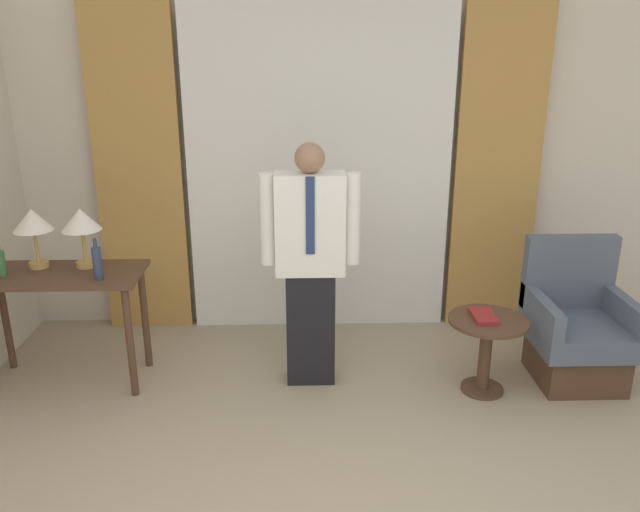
# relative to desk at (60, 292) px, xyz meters

# --- Properties ---
(wall_back) EXTENTS (10.00, 0.06, 2.70)m
(wall_back) POSITION_rel_desk_xyz_m (1.76, 1.04, 0.69)
(wall_back) COLOR beige
(wall_back) RESTS_ON ground_plane
(curtain_sheer_center) EXTENTS (2.05, 0.06, 2.58)m
(curtain_sheer_center) POSITION_rel_desk_xyz_m (1.76, 0.91, 0.63)
(curtain_sheer_center) COLOR white
(curtain_sheer_center) RESTS_ON ground_plane
(curtain_drape_left) EXTENTS (0.67, 0.06, 2.58)m
(curtain_drape_left) POSITION_rel_desk_xyz_m (0.36, 0.91, 0.63)
(curtain_drape_left) COLOR #B28442
(curtain_drape_left) RESTS_ON ground_plane
(curtain_drape_right) EXTENTS (0.67, 0.06, 2.58)m
(curtain_drape_right) POSITION_rel_desk_xyz_m (3.15, 0.91, 0.63)
(curtain_drape_right) COLOR #B28442
(curtain_drape_right) RESTS_ON ground_plane
(desk) EXTENTS (1.10, 0.53, 0.80)m
(desk) POSITION_rel_desk_xyz_m (0.00, 0.00, 0.00)
(desk) COLOR #4C3323
(desk) RESTS_ON ground_plane
(table_lamp_left) EXTENTS (0.26, 0.26, 0.40)m
(table_lamp_left) POSITION_rel_desk_xyz_m (-0.16, 0.11, 0.45)
(table_lamp_left) COLOR tan
(table_lamp_left) RESTS_ON desk
(table_lamp_right) EXTENTS (0.26, 0.26, 0.40)m
(table_lamp_right) POSITION_rel_desk_xyz_m (0.16, 0.11, 0.45)
(table_lamp_right) COLOR tan
(table_lamp_right) RESTS_ON desk
(bottle_near_edge) EXTENTS (0.06, 0.06, 0.22)m
(bottle_near_edge) POSITION_rel_desk_xyz_m (-0.33, -0.04, 0.23)
(bottle_near_edge) COLOR #336638
(bottle_near_edge) RESTS_ON desk
(bottle_by_lamp) EXTENTS (0.06, 0.06, 0.27)m
(bottle_by_lamp) POSITION_rel_desk_xyz_m (0.31, -0.12, 0.25)
(bottle_by_lamp) COLOR #2D3851
(bottle_by_lamp) RESTS_ON desk
(person) EXTENTS (0.65, 0.21, 1.65)m
(person) POSITION_rel_desk_xyz_m (1.67, -0.04, 0.23)
(person) COLOR black
(person) RESTS_ON ground_plane
(armchair) EXTENTS (0.64, 0.64, 0.97)m
(armchair) POSITION_rel_desk_xyz_m (3.50, -0.05, -0.32)
(armchair) COLOR #4C3323
(armchair) RESTS_ON ground_plane
(side_table) EXTENTS (0.52, 0.52, 0.53)m
(side_table) POSITION_rel_desk_xyz_m (2.83, -0.22, -0.30)
(side_table) COLOR #4C3323
(side_table) RESTS_ON ground_plane
(book) EXTENTS (0.14, 0.25, 0.03)m
(book) POSITION_rel_desk_xyz_m (2.80, -0.20, -0.12)
(book) COLOR maroon
(book) RESTS_ON side_table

